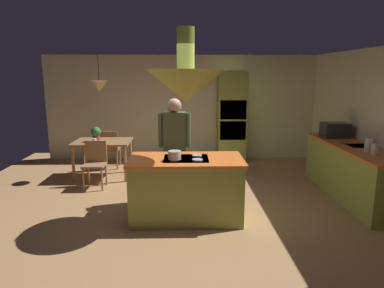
# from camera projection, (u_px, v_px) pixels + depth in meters

# --- Properties ---
(ground) EXTENTS (8.16, 8.16, 0.00)m
(ground) POSITION_uv_depth(u_px,v_px,m) (186.00, 212.00, 5.21)
(ground) COLOR #AD7F51
(wall_back) EXTENTS (6.80, 0.10, 2.55)m
(wall_back) POSITION_uv_depth(u_px,v_px,m) (185.00, 108.00, 8.32)
(wall_back) COLOR beige
(wall_back) RESTS_ON ground
(kitchen_island) EXTENTS (1.64, 0.87, 0.94)m
(kitchen_island) POSITION_uv_depth(u_px,v_px,m) (186.00, 188.00, 4.92)
(kitchen_island) COLOR #939E42
(kitchen_island) RESTS_ON ground
(counter_run_right) EXTENTS (0.73, 2.58, 0.92)m
(counter_run_right) POSITION_uv_depth(u_px,v_px,m) (351.00, 171.00, 5.76)
(counter_run_right) COLOR #939E42
(counter_run_right) RESTS_ON ground
(oven_tower) EXTENTS (0.66, 0.62, 2.14)m
(oven_tower) POSITION_uv_depth(u_px,v_px,m) (231.00, 118.00, 7.99)
(oven_tower) COLOR #939E42
(oven_tower) RESTS_ON ground
(dining_table) EXTENTS (1.14, 0.81, 0.76)m
(dining_table) POSITION_uv_depth(u_px,v_px,m) (103.00, 146.00, 6.89)
(dining_table) COLOR #976C43
(dining_table) RESTS_ON ground
(person_at_island) EXTENTS (0.53, 0.23, 1.72)m
(person_at_island) POSITION_uv_depth(u_px,v_px,m) (175.00, 143.00, 5.49)
(person_at_island) COLOR tan
(person_at_island) RESTS_ON ground
(range_hood) EXTENTS (1.10, 1.10, 1.00)m
(range_hood) POSITION_uv_depth(u_px,v_px,m) (186.00, 84.00, 4.61)
(range_hood) COLOR #939E42
(pendant_light_over_table) EXTENTS (0.32, 0.32, 0.82)m
(pendant_light_over_table) POSITION_uv_depth(u_px,v_px,m) (99.00, 86.00, 6.64)
(pendant_light_over_table) COLOR #E0B266
(chair_facing_island) EXTENTS (0.40, 0.40, 0.87)m
(chair_facing_island) POSITION_uv_depth(u_px,v_px,m) (95.00, 161.00, 6.31)
(chair_facing_island) COLOR #976C43
(chair_facing_island) RESTS_ON ground
(chair_by_back_wall) EXTENTS (0.40, 0.40, 0.87)m
(chair_by_back_wall) POSITION_uv_depth(u_px,v_px,m) (110.00, 147.00, 7.54)
(chair_by_back_wall) COLOR #976C43
(chair_by_back_wall) RESTS_ON ground
(potted_plant_on_table) EXTENTS (0.20, 0.20, 0.30)m
(potted_plant_on_table) POSITION_uv_depth(u_px,v_px,m) (96.00, 133.00, 6.78)
(potted_plant_on_table) COLOR #99382D
(potted_plant_on_table) RESTS_ON dining_table
(cup_on_table) EXTENTS (0.07, 0.07, 0.09)m
(cup_on_table) POSITION_uv_depth(u_px,v_px,m) (95.00, 141.00, 6.66)
(cup_on_table) COLOR white
(cup_on_table) RESTS_ON dining_table
(canister_flour) EXTENTS (0.11, 0.11, 0.17)m
(canister_flour) POSITION_uv_depth(u_px,v_px,m) (375.00, 149.00, 5.03)
(canister_flour) COLOR silver
(canister_flour) RESTS_ON counter_run_right
(canister_sugar) EXTENTS (0.13, 0.13, 0.21)m
(canister_sugar) POSITION_uv_depth(u_px,v_px,m) (369.00, 145.00, 5.20)
(canister_sugar) COLOR silver
(canister_sugar) RESTS_ON counter_run_right
(microwave_on_counter) EXTENTS (0.46, 0.36, 0.28)m
(microwave_on_counter) POSITION_uv_depth(u_px,v_px,m) (335.00, 130.00, 6.39)
(microwave_on_counter) COLOR #232326
(microwave_on_counter) RESTS_ON counter_run_right
(cooking_pot_on_cooktop) EXTENTS (0.18, 0.18, 0.12)m
(cooking_pot_on_cooktop) POSITION_uv_depth(u_px,v_px,m) (175.00, 155.00, 4.67)
(cooking_pot_on_cooktop) COLOR #B2B2B7
(cooking_pot_on_cooktop) RESTS_ON kitchen_island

